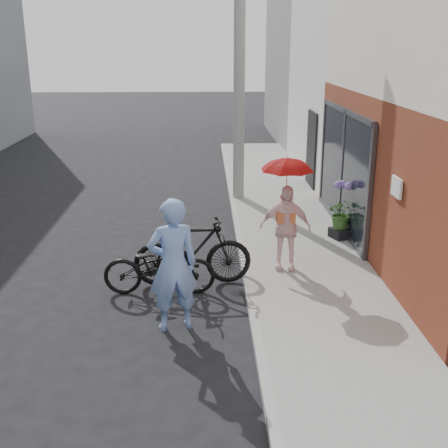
{
  "coord_description": "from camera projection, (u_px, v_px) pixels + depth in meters",
  "views": [
    {
      "loc": [
        0.26,
        -7.97,
        3.91
      ],
      "look_at": [
        0.55,
        0.69,
        1.1
      ],
      "focal_mm": 45.0,
      "sensor_mm": 36.0,
      "label": 1
    }
  ],
  "objects": [
    {
      "name": "bike_right",
      "position": [
        193.0,
        251.0,
        9.36
      ],
      "size": [
        2.0,
        0.68,
        1.19
      ],
      "primitive_type": "imported",
      "rotation": [
        0.0,
        0.0,
        1.63
      ],
      "color": "black",
      "rests_on": "ground"
    },
    {
      "name": "bike_left",
      "position": [
        159.0,
        266.0,
        9.04
      ],
      "size": [
        1.8,
        0.64,
        0.94
      ],
      "primitive_type": "imported",
      "rotation": [
        0.0,
        0.0,
        1.56
      ],
      "color": "black",
      "rests_on": "ground"
    },
    {
      "name": "curb",
      "position": [
        242.0,
        255.0,
        10.69
      ],
      "size": [
        0.12,
        24.0,
        0.12
      ],
      "primitive_type": "cube",
      "color": "#9E9E99",
      "rests_on": "ground"
    },
    {
      "name": "plaster_building",
      "position": [
        440.0,
        57.0,
        16.49
      ],
      "size": [
        8.0,
        6.0,
        7.0
      ],
      "primitive_type": "cube",
      "color": "white",
      "rests_on": "ground"
    },
    {
      "name": "utility_pole",
      "position": [
        239.0,
        61.0,
        13.44
      ],
      "size": [
        0.28,
        0.28,
        7.0
      ],
      "primitive_type": "cylinder",
      "color": "#9E9E99",
      "rests_on": "ground"
    },
    {
      "name": "kimono_woman",
      "position": [
        285.0,
        228.0,
        9.68
      ],
      "size": [
        0.92,
        0.49,
        1.5
      ],
      "primitive_type": "imported",
      "rotation": [
        0.0,
        0.0,
        -0.14
      ],
      "color": "#FDD4D5",
      "rests_on": "sidewalk"
    },
    {
      "name": "east_building_far",
      "position": [
        372.0,
        53.0,
        23.14
      ],
      "size": [
        8.0,
        8.0,
        7.0
      ],
      "primitive_type": "cube",
      "color": "slate",
      "rests_on": "ground"
    },
    {
      "name": "parasol",
      "position": [
        287.0,
        164.0,
        9.33
      ],
      "size": [
        0.86,
        0.86,
        0.75
      ],
      "primitive_type": "imported",
      "color": "red",
      "rests_on": "kimono_woman"
    },
    {
      "name": "sidewalk",
      "position": [
        302.0,
        254.0,
        10.73
      ],
      "size": [
        2.2,
        24.0,
        0.12
      ],
      "primitive_type": "cube",
      "color": "gray",
      "rests_on": "ground"
    },
    {
      "name": "potted_plant",
      "position": [
        342.0,
        213.0,
        11.28
      ],
      "size": [
        0.58,
        0.5,
        0.64
      ],
      "primitive_type": "imported",
      "color": "#345D25",
      "rests_on": "planter"
    },
    {
      "name": "ground",
      "position": [
        190.0,
        305.0,
        8.78
      ],
      "size": [
        80.0,
        80.0,
        0.0
      ],
      "primitive_type": "plane",
      "color": "black",
      "rests_on": "ground"
    },
    {
      "name": "planter",
      "position": [
        341.0,
        233.0,
        11.41
      ],
      "size": [
        0.49,
        0.49,
        0.2
      ],
      "primitive_type": "cube",
      "rotation": [
        0.0,
        0.0,
        0.39
      ],
      "color": "black",
      "rests_on": "sidewalk"
    },
    {
      "name": "officer",
      "position": [
        173.0,
        265.0,
        7.78
      ],
      "size": [
        0.8,
        0.63,
        1.94
      ],
      "primitive_type": "imported",
      "rotation": [
        0.0,
        0.0,
        3.4
      ],
      "color": "#7B9BDC",
      "rests_on": "ground"
    }
  ]
}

